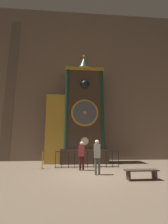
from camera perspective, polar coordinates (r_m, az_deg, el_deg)
ground_plane at (r=8.23m, az=3.15°, el=-22.74°), size 28.00×28.00×0.00m
cathedral_back_wall at (r=14.46m, az=-0.34°, el=11.90°), size 24.00×0.32×14.51m
clock_tower at (r=12.05m, az=-2.11°, el=-1.49°), size 4.73×1.80×9.01m
railing_fence at (r=9.97m, az=1.34°, el=-17.30°), size 4.07×0.05×1.03m
visitor_near at (r=9.12m, az=-0.89°, el=-15.23°), size 0.39×0.31×1.64m
visitor_far at (r=8.03m, az=5.04°, el=-15.42°), size 0.37×0.28×1.74m
stanchion_post at (r=10.03m, az=-15.65°, el=-18.29°), size 0.28×0.28×1.00m
visitor_bench at (r=7.60m, az=21.00°, el=-20.67°), size 1.50×0.40×0.44m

